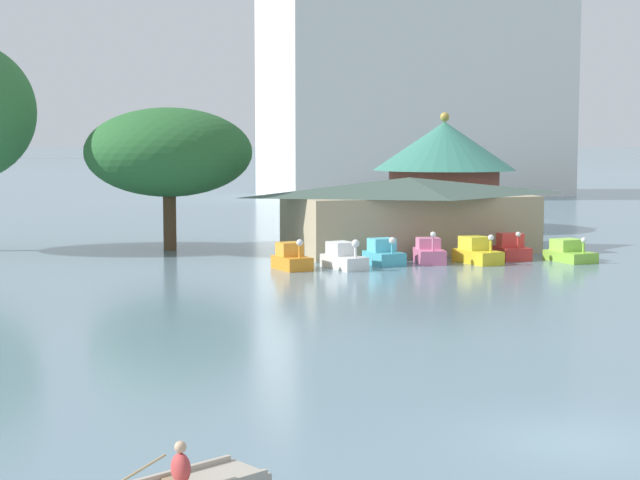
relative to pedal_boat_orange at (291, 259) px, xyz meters
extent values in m
plane|color=slate|center=(-2.42, -30.49, -0.55)|extent=(2000.00, 2000.00, 0.00)
cube|color=#ADA393|center=(-11.91, -31.74, 0.02)|extent=(3.32, 1.59, 0.10)
ellipsoid|color=#BF3F3F|center=(-11.42, -32.13, 0.29)|extent=(0.47, 0.53, 0.56)
sphere|color=tan|center=(-11.42, -32.13, 0.68)|extent=(0.22, 0.22, 0.22)
cylinder|color=tan|center=(-12.18, -30.93, -0.17)|extent=(1.49, 0.72, 0.53)
cube|color=orange|center=(0.01, -0.06, -0.21)|extent=(1.76, 2.46, 0.68)
cube|color=gold|center=(-0.04, 0.22, 0.48)|extent=(1.33, 1.20, 0.71)
cylinder|color=orange|center=(0.17, -0.95, 0.44)|extent=(0.14, 0.14, 0.63)
sphere|color=white|center=(0.17, -0.95, 0.93)|extent=(0.35, 0.35, 0.35)
cube|color=white|center=(2.72, -0.54, -0.21)|extent=(1.86, 3.07, 0.68)
cube|color=white|center=(2.65, -0.19, 0.47)|extent=(1.35, 1.48, 0.69)
cylinder|color=white|center=(2.94, -1.67, 0.40)|extent=(0.14, 0.14, 0.55)
sphere|color=white|center=(2.94, -1.67, 0.87)|extent=(0.40, 0.40, 0.40)
cube|color=#4CB7CC|center=(5.31, 0.34, -0.21)|extent=(1.77, 2.43, 0.69)
cube|color=#5DCDE2|center=(5.28, 0.62, 0.50)|extent=(1.40, 1.17, 0.71)
cylinder|color=#4CB7CC|center=(5.42, -0.56, 0.39)|extent=(0.14, 0.14, 0.50)
sphere|color=white|center=(5.42, -0.56, 0.83)|extent=(0.37, 0.37, 0.37)
cube|color=pink|center=(7.91, 0.21, -0.17)|extent=(1.93, 2.76, 0.77)
cube|color=pink|center=(7.98, 0.52, 0.51)|extent=(1.42, 1.37, 0.59)
cylinder|color=pink|center=(7.69, -0.76, 0.59)|extent=(0.14, 0.14, 0.75)
sphere|color=white|center=(7.69, -0.76, 1.11)|extent=(0.30, 0.30, 0.30)
cube|color=yellow|center=(10.44, -0.59, -0.20)|extent=(1.93, 3.07, 0.71)
cube|color=yellow|center=(10.39, -0.24, 0.52)|extent=(1.45, 1.48, 0.73)
cylinder|color=yellow|center=(10.63, -1.72, 0.47)|extent=(0.14, 0.14, 0.63)
sphere|color=white|center=(10.63, -1.72, 0.95)|extent=(0.32, 0.32, 0.32)
cube|color=red|center=(13.04, 0.35, -0.20)|extent=(1.84, 2.53, 0.72)
cube|color=#E8423C|center=(13.08, 0.64, 0.53)|extent=(1.44, 1.22, 0.74)
cylinder|color=red|center=(12.91, -0.58, 0.49)|extent=(0.14, 0.14, 0.65)
sphere|color=white|center=(12.91, -0.58, 0.96)|extent=(0.28, 0.28, 0.28)
cube|color=#8CCC3F|center=(15.67, -1.50, -0.27)|extent=(1.99, 2.93, 0.57)
cube|color=#A0E24F|center=(15.63, -1.16, 0.34)|extent=(1.57, 1.40, 0.65)
cylinder|color=#8CCC3F|center=(15.79, -2.60, 0.30)|extent=(0.14, 0.14, 0.58)
sphere|color=white|center=(15.79, -2.60, 0.74)|extent=(0.29, 0.29, 0.29)
cube|color=tan|center=(9.13, 5.98, 1.15)|extent=(14.11, 7.40, 3.40)
pyramid|color=#42564C|center=(9.13, 5.98, 3.38)|extent=(15.24, 8.51, 1.07)
cylinder|color=brown|center=(17.48, 18.98, 1.68)|extent=(8.26, 8.26, 4.46)
cone|color=#387F6B|center=(17.48, 18.98, 5.71)|extent=(10.71, 10.71, 3.61)
sphere|color=#B7993D|center=(17.48, 18.98, 7.87)|extent=(0.70, 0.70, 0.70)
cylinder|color=brown|center=(-4.51, 11.10, 1.08)|extent=(0.79, 0.79, 3.27)
ellipsoid|color=#28602D|center=(-4.51, 11.10, 5.41)|extent=(10.15, 10.15, 5.40)
cube|color=silver|center=(33.95, 63.46, 12.65)|extent=(35.16, 17.67, 26.42)
camera|label=1|loc=(-14.36, -49.37, 6.13)|focal=55.91mm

